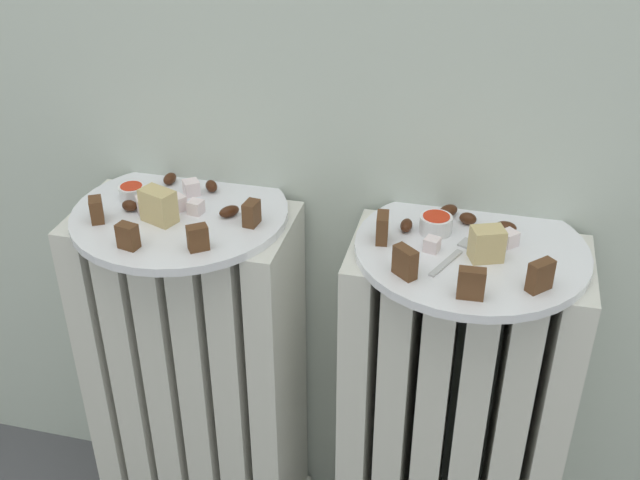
{
  "coord_description": "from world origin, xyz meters",
  "views": [
    {
      "loc": [
        0.21,
        -0.59,
        1.14
      ],
      "look_at": [
        0.0,
        0.28,
        0.6
      ],
      "focal_mm": 43.21,
      "sensor_mm": 36.0,
      "label": 1
    }
  ],
  "objects_px": {
    "radiator_left": "(199,383)",
    "plate_left": "(180,214)",
    "jam_bowl_left": "(132,192)",
    "jam_bowl_right": "(436,223)",
    "fork": "(456,254)",
    "radiator_right": "(450,426)",
    "plate_right": "(471,250)"
  },
  "relations": [
    {
      "from": "plate_left",
      "to": "jam_bowl_right",
      "type": "xyz_separation_m",
      "value": [
        0.36,
        0.03,
        0.02
      ]
    },
    {
      "from": "jam_bowl_left",
      "to": "fork",
      "type": "distance_m",
      "value": 0.47
    },
    {
      "from": "plate_left",
      "to": "fork",
      "type": "bearing_deg",
      "value": -4.17
    },
    {
      "from": "jam_bowl_left",
      "to": "jam_bowl_right",
      "type": "xyz_separation_m",
      "value": [
        0.44,
        0.01,
        0.0
      ]
    },
    {
      "from": "fork",
      "to": "jam_bowl_right",
      "type": "bearing_deg",
      "value": 120.9
    },
    {
      "from": "plate_right",
      "to": "jam_bowl_left",
      "type": "height_order",
      "value": "jam_bowl_left"
    },
    {
      "from": "radiator_right",
      "to": "plate_right",
      "type": "bearing_deg",
      "value": 0.0
    },
    {
      "from": "plate_left",
      "to": "jam_bowl_left",
      "type": "height_order",
      "value": "jam_bowl_left"
    },
    {
      "from": "radiator_left",
      "to": "fork",
      "type": "relative_size",
      "value": 5.94
    },
    {
      "from": "radiator_left",
      "to": "jam_bowl_left",
      "type": "xyz_separation_m",
      "value": [
        -0.08,
        0.02,
        0.33
      ]
    },
    {
      "from": "jam_bowl_left",
      "to": "jam_bowl_right",
      "type": "bearing_deg",
      "value": 1.19
    },
    {
      "from": "plate_left",
      "to": "jam_bowl_right",
      "type": "bearing_deg",
      "value": 4.05
    },
    {
      "from": "radiator_left",
      "to": "jam_bowl_right",
      "type": "distance_m",
      "value": 0.49
    },
    {
      "from": "jam_bowl_right",
      "to": "jam_bowl_left",
      "type": "bearing_deg",
      "value": -178.81
    },
    {
      "from": "jam_bowl_right",
      "to": "radiator_left",
      "type": "bearing_deg",
      "value": -175.95
    },
    {
      "from": "jam_bowl_right",
      "to": "fork",
      "type": "bearing_deg",
      "value": -59.1
    },
    {
      "from": "jam_bowl_right",
      "to": "radiator_right",
      "type": "bearing_deg",
      "value": -26.63
    },
    {
      "from": "radiator_left",
      "to": "radiator_right",
      "type": "relative_size",
      "value": 1.0
    },
    {
      "from": "jam_bowl_left",
      "to": "fork",
      "type": "xyz_separation_m",
      "value": [
        0.47,
        -0.04,
        -0.01
      ]
    },
    {
      "from": "plate_left",
      "to": "fork",
      "type": "height_order",
      "value": "fork"
    },
    {
      "from": "radiator_left",
      "to": "plate_left",
      "type": "bearing_deg",
      "value": 180.0
    },
    {
      "from": "plate_left",
      "to": "radiator_left",
      "type": "bearing_deg",
      "value": 0.0
    },
    {
      "from": "jam_bowl_right",
      "to": "plate_left",
      "type": "bearing_deg",
      "value": -175.95
    },
    {
      "from": "radiator_right",
      "to": "plate_left",
      "type": "xyz_separation_m",
      "value": [
        -0.41,
        0.0,
        0.31
      ]
    },
    {
      "from": "plate_right",
      "to": "jam_bowl_left",
      "type": "relative_size",
      "value": 8.06
    },
    {
      "from": "radiator_left",
      "to": "plate_left",
      "type": "xyz_separation_m",
      "value": [
        -0.0,
        0.0,
        0.31
      ]
    },
    {
      "from": "radiator_left",
      "to": "plate_left",
      "type": "height_order",
      "value": "plate_left"
    },
    {
      "from": "plate_left",
      "to": "jam_bowl_right",
      "type": "distance_m",
      "value": 0.36
    },
    {
      "from": "radiator_left",
      "to": "plate_left",
      "type": "relative_size",
      "value": 1.99
    },
    {
      "from": "jam_bowl_left",
      "to": "jam_bowl_right",
      "type": "distance_m",
      "value": 0.44
    },
    {
      "from": "jam_bowl_left",
      "to": "fork",
      "type": "bearing_deg",
      "value": -5.43
    },
    {
      "from": "radiator_left",
      "to": "plate_right",
      "type": "xyz_separation_m",
      "value": [
        0.41,
        0.0,
        0.31
      ]
    }
  ]
}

